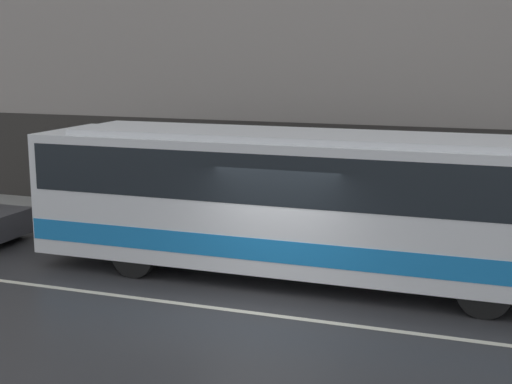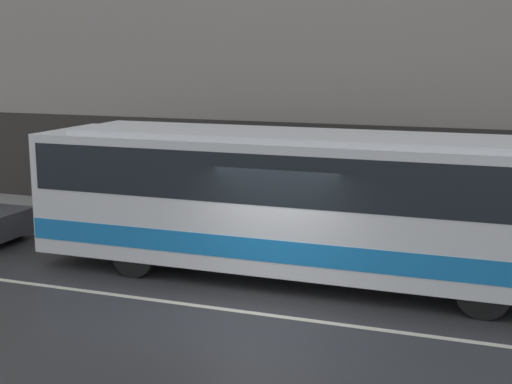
{
  "view_description": "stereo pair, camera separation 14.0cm",
  "coord_description": "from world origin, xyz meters",
  "views": [
    {
      "loc": [
        4.08,
        -11.62,
        4.68
      ],
      "look_at": [
        -0.85,
        2.28,
        1.79
      ],
      "focal_mm": 50.0,
      "sensor_mm": 36.0,
      "label": 1
    },
    {
      "loc": [
        4.22,
        -11.57,
        4.68
      ],
      "look_at": [
        -0.85,
        2.28,
        1.79
      ],
      "focal_mm": 50.0,
      "sensor_mm": 36.0,
      "label": 2
    }
  ],
  "objects": [
    {
      "name": "transit_bus",
      "position": [
        -0.06,
        2.28,
        1.74
      ],
      "size": [
        11.08,
        2.51,
        3.08
      ],
      "color": "silver",
      "rests_on": "ground_plane"
    },
    {
      "name": "pedestrian_waiting",
      "position": [
        1.1,
        4.99,
        0.93
      ],
      "size": [
        0.36,
        0.36,
        1.69
      ],
      "color": "maroon",
      "rests_on": "sidewalk"
    },
    {
      "name": "sidewalk",
      "position": [
        0.0,
        5.53,
        0.07
      ],
      "size": [
        60.0,
        3.06,
        0.14
      ],
      "color": "gray",
      "rests_on": "ground_plane"
    },
    {
      "name": "ground_plane",
      "position": [
        0.0,
        0.0,
        0.0
      ],
      "size": [
        60.0,
        60.0,
        0.0
      ],
      "primitive_type": "plane",
      "color": "#2D2D30"
    },
    {
      "name": "lane_stripe",
      "position": [
        0.0,
        0.0,
        0.0
      ],
      "size": [
        54.0,
        0.14,
        0.01
      ],
      "color": "beige",
      "rests_on": "ground_plane"
    }
  ]
}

